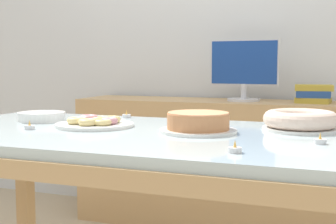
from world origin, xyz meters
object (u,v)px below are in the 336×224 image
Objects in this scene: pastry_platter at (94,123)px; tealight_centre at (126,116)px; tealight_near_front at (30,127)px; computer_monitor at (244,70)px; tealight_right_edge at (320,141)px; tealight_near_cakes at (235,149)px; book_stack at (313,94)px; plate_stack at (42,117)px; cake_chocolate_round at (198,123)px; cake_golden_bundt at (300,121)px.

tealight_centre is (-0.02, 0.34, -0.01)m from pastry_platter.
pastry_platter is at bearing 40.26° from tealight_near_front.
computer_monitor reaches higher than tealight_right_edge.
pastry_platter is 8.01× the size of tealight_near_cakes.
tealight_near_cakes is at bearing -13.00° from tealight_near_front.
book_stack is at bearing 94.46° from tealight_right_edge.
book_stack is 1.55m from plate_stack.
cake_chocolate_round is 7.23× the size of tealight_centre.
cake_chocolate_round is 0.44m from pastry_platter.
cake_chocolate_round is at bearing -151.96° from cake_golden_bundt.
cake_chocolate_round is 0.58m from tealight_centre.
computer_monitor is 1.31m from plate_stack.
tealight_near_cakes is (-0.12, -1.54, -0.07)m from book_stack.
book_stack is 1.24m from cake_chocolate_round.
cake_golden_bundt is 7.21× the size of tealight_centre.
pastry_platter is 8.01× the size of tealight_centre.
plate_stack is 5.25× the size of tealight_near_front.
pastry_platter reaches higher than plate_stack.
cake_chocolate_round reaches higher than tealight_near_front.
tealight_near_front is at bearing -112.72° from computer_monitor.
plate_stack is at bearing -135.00° from book_stack.
plate_stack is at bearing -122.09° from computer_monitor.
book_stack is at bearing 90.85° from cake_golden_bundt.
computer_monitor is 10.60× the size of tealight_right_edge.
plate_stack is (-1.11, -0.09, -0.02)m from cake_golden_bundt.
plate_stack is at bearing 155.47° from tealight_near_cakes.
book_stack is 0.70× the size of pastry_platter.
book_stack is at bearing 45.00° from plate_stack.
tealight_near_front is at bearing -166.25° from cake_chocolate_round.
tealight_near_front is (-0.86, 0.20, 0.00)m from tealight_near_cakes.
cake_chocolate_round is 7.23× the size of tealight_right_edge.
cake_golden_bundt is at bearing 12.73° from pastry_platter.
tealight_near_cakes is 0.33m from tealight_right_edge.
computer_monitor is 1.32× the size of pastry_platter.
pastry_platter is at bearing 179.04° from cake_chocolate_round.
computer_monitor is 1.47m from tealight_near_front.
cake_golden_bundt is 0.56m from tealight_near_cakes.
tealight_near_front is (-0.56, -1.35, -0.21)m from computer_monitor.
cake_chocolate_round reaches higher than tealight_near_cakes.
plate_stack is (-0.32, 0.09, 0.00)m from pastry_platter.
plate_stack is (-0.69, -1.10, -0.20)m from computer_monitor.
pastry_platter reaches higher than tealight_centre.
tealight_near_front is at bearing -125.85° from book_stack.
tealight_right_edge is (0.44, -0.11, -0.02)m from cake_chocolate_round.
tealight_centre is at bearing 153.26° from tealight_right_edge.
tealight_right_edge is at bearing -7.58° from pastry_platter.
plate_stack reaches higher than tealight_near_cakes.
pastry_platter reaches higher than tealight_right_edge.
tealight_centre is at bearing -114.58° from computer_monitor.
plate_stack is 1.08m from tealight_near_cakes.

